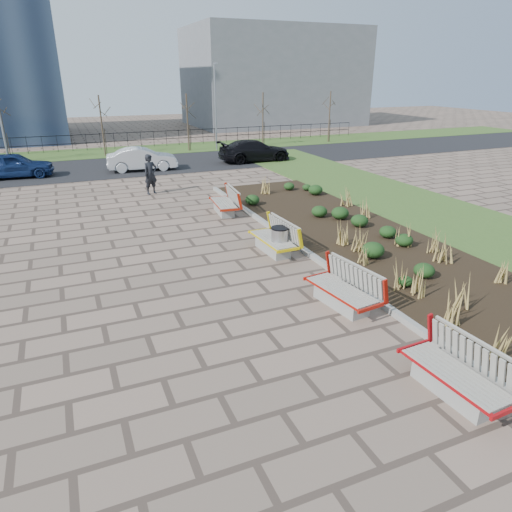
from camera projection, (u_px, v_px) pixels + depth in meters
name	position (u px, v px, depth m)	size (l,w,h in m)	color
ground	(245.00, 359.00, 9.18)	(120.00, 120.00, 0.00)	#7B6455
planting_bed	(360.00, 239.00, 15.69)	(4.50, 18.00, 0.10)	black
planting_curb	(301.00, 248.00, 14.84)	(0.16, 18.00, 0.15)	gray
grass_verge_near	(464.00, 224.00, 17.42)	(5.00, 38.00, 0.04)	#33511E
grass_verge_far	(103.00, 153.00, 33.12)	(80.00, 5.00, 0.04)	#33511E
road	(113.00, 167.00, 27.99)	(80.00, 7.00, 0.02)	black
bench_a	(456.00, 371.00, 7.98)	(0.90, 2.10, 1.00)	#A90B10
bench_b	(342.00, 288.00, 11.09)	(0.90, 2.10, 1.00)	#A5150B
bench_c	(273.00, 237.00, 14.51)	(0.90, 2.10, 1.00)	yellow
bench_d	(224.00, 201.00, 18.60)	(0.90, 2.10, 1.00)	#A81E0B
litter_bin	(280.00, 241.00, 14.38)	(0.55, 0.55, 0.87)	#B2B2B7
pedestrian	(150.00, 174.00, 21.50)	(0.68, 0.45, 1.87)	black
car_blue	(14.00, 165.00, 24.88)	(1.61, 4.01, 1.37)	#12234F
car_silver	(142.00, 159.00, 26.84)	(1.40, 4.02, 1.32)	#B3B6BC
car_black	(255.00, 151.00, 29.63)	(1.91, 4.71, 1.37)	black
tree_b	(3.00, 130.00, 28.92)	(1.40, 1.40, 4.00)	#4C3D2D
tree_c	(102.00, 126.00, 31.09)	(1.40, 1.40, 4.00)	#4C3D2D
tree_d	(188.00, 123.00, 33.25)	(1.40, 1.40, 4.00)	#4C3D2D
tree_e	(263.00, 120.00, 35.42)	(1.40, 1.40, 4.00)	#4C3D2D
tree_f	(329.00, 117.00, 37.59)	(1.40, 1.40, 4.00)	#4C3D2D
lamp_east	(215.00, 108.00, 33.18)	(0.24, 0.60, 6.00)	gray
railing_fence	(100.00, 141.00, 34.17)	(44.00, 0.10, 1.20)	black
building_grey	(273.00, 77.00, 50.47)	(18.00, 12.00, 10.00)	slate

